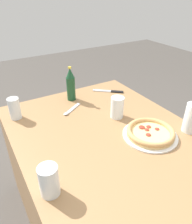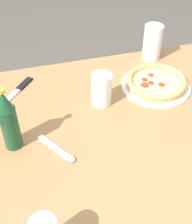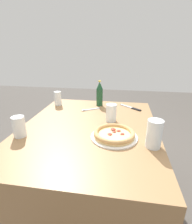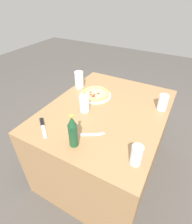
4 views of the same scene
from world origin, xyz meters
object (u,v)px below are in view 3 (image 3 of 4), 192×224
object	(u,v)px
glass_cola	(19,127)
beer_bottle	(100,94)
glass_lemonade	(58,99)
glass_orange_juice	(154,135)
spoon	(89,109)
knife	(131,108)
glass_red_wine	(111,113)
pizza_salami	(114,134)

from	to	relation	value
glass_cola	beer_bottle	world-z (taller)	beer_bottle
beer_bottle	glass_lemonade	bearing A→B (deg)	-82.39
glass_orange_juice	beer_bottle	size ratio (longest dim) A/B	0.68
glass_cola	spoon	world-z (taller)	glass_cola
spoon	knife	bearing A→B (deg)	106.63
glass_red_wine	knife	size ratio (longest dim) A/B	0.68
glass_cola	glass_red_wine	bearing A→B (deg)	120.93
pizza_salami	knife	distance (m)	0.56
glass_orange_juice	glass_red_wine	distance (m)	0.40
glass_lemonade	spoon	distance (m)	0.32
glass_red_wine	glass_lemonade	distance (m)	0.59
glass_red_wine	spoon	distance (m)	0.29
beer_bottle	knife	size ratio (longest dim) A/B	1.23
glass_cola	glass_orange_juice	bearing A→B (deg)	90.29
glass_orange_juice	glass_lemonade	size ratio (longest dim) A/B	1.24
glass_orange_juice	glass_cola	world-z (taller)	glass_orange_juice
glass_cola	glass_lemonade	xyz separation A→B (m)	(-0.60, 0.02, -0.00)
pizza_salami	glass_cola	bearing A→B (deg)	-82.54
pizza_salami	glass_red_wine	bearing A→B (deg)	-171.10
glass_orange_juice	spoon	distance (m)	0.69
glass_cola	spoon	xyz separation A→B (m)	(-0.52, 0.32, -0.06)
beer_bottle	knife	distance (m)	0.31
glass_orange_juice	knife	xyz separation A→B (m)	(-0.62, -0.10, -0.07)
glass_lemonade	beer_bottle	bearing A→B (deg)	97.61
spoon	glass_red_wine	bearing A→B (deg)	45.70
glass_cola	glass_lemonade	bearing A→B (deg)	178.54
pizza_salami	glass_cola	xyz separation A→B (m)	(0.07, -0.57, 0.04)
beer_bottle	glass_orange_juice	bearing A→B (deg)	30.65
glass_lemonade	spoon	bearing A→B (deg)	73.97
glass_red_wine	beer_bottle	size ratio (longest dim) A/B	0.55
knife	spoon	bearing A→B (deg)	-73.37
glass_cola	knife	bearing A→B (deg)	132.47
glass_red_wine	glass_cola	size ratio (longest dim) A/B	1.00
beer_bottle	spoon	world-z (taller)	beer_bottle
glass_orange_juice	glass_red_wine	bearing A→B (deg)	-140.97
pizza_salami	glass_red_wine	xyz separation A→B (m)	(-0.24, -0.04, 0.04)
knife	glass_orange_juice	bearing A→B (deg)	9.05
pizza_salami	spoon	distance (m)	0.51
glass_orange_juice	glass_cola	bearing A→B (deg)	-89.71
pizza_salami	glass_lemonade	size ratio (longest dim) A/B	2.22
pizza_salami	glass_cola	world-z (taller)	glass_cola
pizza_salami	glass_orange_juice	xyz separation A→B (m)	(0.07, 0.22, 0.05)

